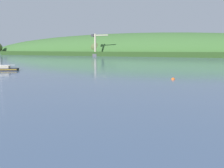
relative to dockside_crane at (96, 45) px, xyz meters
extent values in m
cube|color=#27431B|center=(58.29, 19.40, -7.82)|extent=(499.42, 95.90, 3.91)
ellipsoid|color=#38602D|center=(15.77, 41.87, -9.78)|extent=(401.78, 101.94, 44.47)
sphere|color=#4C5B33|center=(-7.67, 16.29, -2.39)|extent=(9.94, 9.94, 9.94)
cube|color=#4C4C51|center=(-0.38, -0.01, -8.78)|extent=(4.00, 4.00, 2.00)
cylinder|color=#BCB293|center=(-0.38, -0.01, 1.06)|extent=(1.77, 1.77, 17.68)
cylinder|color=#BCB293|center=(5.07, 0.15, 8.49)|extent=(13.68, 1.38, 0.97)
cube|color=#333338|center=(-2.84, -0.09, 8.49)|extent=(2.26, 2.54, 2.12)
cube|color=#232328|center=(40.69, -146.46, -9.68)|extent=(8.05, 6.33, 1.20)
cube|color=gold|center=(40.69, -146.46, -9.39)|extent=(8.06, 6.36, 0.14)
cube|color=#BCB299|center=(40.53, -146.55, -8.73)|extent=(3.96, 3.46, 0.69)
cylinder|color=silver|center=(41.60, -145.96, -8.24)|extent=(3.53, 2.08, 0.17)
sphere|color=#EA5B19|center=(88.05, -149.73, -9.78)|extent=(0.74, 0.74, 0.74)
cylinder|color=black|center=(88.05, -149.73, -9.37)|extent=(0.04, 0.04, 0.08)
camera|label=1|loc=(94.57, -199.50, -3.80)|focal=39.26mm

